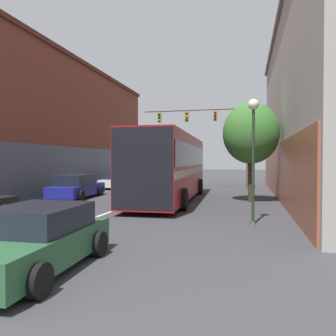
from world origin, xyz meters
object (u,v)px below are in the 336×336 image
(parked_car_left_near, at_px, (77,187))
(street_tree_near, at_px, (251,133))
(parked_car_left_far, at_px, (117,180))
(parked_car_left_mid, at_px, (152,176))
(traffic_signal_gantry, at_px, (212,127))
(bus, at_px, (170,164))
(street_lamp, at_px, (253,142))
(hatchback_foreground, at_px, (34,240))

(parked_car_left_near, relative_size, street_tree_near, 0.89)
(parked_car_left_far, xyz_separation_m, street_tree_near, (10.31, -6.50, 3.04))
(parked_car_left_mid, relative_size, traffic_signal_gantry, 0.48)
(bus, xyz_separation_m, parked_car_left_far, (-5.97, 6.78, -1.37))
(bus, xyz_separation_m, street_lamp, (4.37, -6.04, 0.85))
(parked_car_left_mid, relative_size, street_lamp, 0.94)
(bus, relative_size, parked_car_left_far, 2.90)
(parked_car_left_near, xyz_separation_m, parked_car_left_mid, (-0.08, 15.88, -0.03))
(bus, bearing_deg, street_tree_near, -88.62)
(parked_car_left_mid, xyz_separation_m, street_tree_near, (10.05, -15.37, 3.04))
(hatchback_foreground, distance_m, street_tree_near, 13.35)
(parked_car_left_mid, relative_size, street_tree_near, 0.76)
(parked_car_left_far, height_order, street_lamp, street_lamp)
(parked_car_left_far, relative_size, street_tree_near, 0.76)
(parked_car_left_near, relative_size, traffic_signal_gantry, 0.57)
(traffic_signal_gantry, xyz_separation_m, street_tree_near, (2.96, -8.06, -1.24))
(street_lamp, distance_m, street_tree_near, 6.37)
(hatchback_foreground, distance_m, parked_car_left_far, 19.67)
(bus, distance_m, parked_car_left_near, 5.80)
(bus, height_order, parked_car_left_mid, bus)
(parked_car_left_near, height_order, parked_car_left_mid, parked_car_left_near)
(parked_car_left_mid, bearing_deg, street_tree_near, -153.31)
(street_tree_near, bearing_deg, parked_car_left_near, -177.05)
(parked_car_left_far, bearing_deg, parked_car_left_near, -173.55)
(hatchback_foreground, bearing_deg, parked_car_left_far, 15.32)
(traffic_signal_gantry, distance_m, street_lamp, 14.83)
(parked_car_left_far, relative_size, traffic_signal_gantry, 0.48)
(parked_car_left_near, relative_size, street_lamp, 1.10)
(parked_car_left_near, relative_size, parked_car_left_mid, 1.17)
(traffic_signal_gantry, bearing_deg, street_tree_near, -69.87)
(hatchback_foreground, height_order, parked_car_left_near, parked_car_left_near)
(hatchback_foreground, xyz_separation_m, traffic_signal_gantry, (1.40, 20.31, 4.30))
(bus, distance_m, street_tree_near, 4.66)
(hatchback_foreground, xyz_separation_m, street_lamp, (4.38, 5.93, 2.24))
(hatchback_foreground, height_order, street_lamp, street_lamp)
(parked_car_left_near, height_order, traffic_signal_gantry, traffic_signal_gantry)
(parked_car_left_far, bearing_deg, street_lamp, -137.41)
(traffic_signal_gantry, bearing_deg, bus, -99.41)
(parked_car_left_mid, distance_m, street_lamp, 24.02)
(bus, height_order, street_tree_near, street_tree_near)
(bus, relative_size, traffic_signal_gantry, 1.40)
(bus, height_order, street_lamp, street_lamp)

